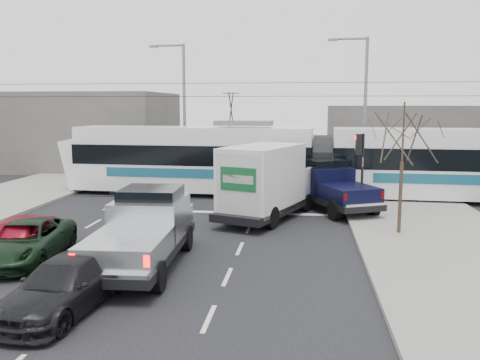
# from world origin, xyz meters

# --- Properties ---
(ground) EXTENTS (120.00, 120.00, 0.00)m
(ground) POSITION_xyz_m (0.00, 0.00, 0.00)
(ground) COLOR black
(ground) RESTS_ON ground
(sidewalk_right) EXTENTS (6.00, 60.00, 0.15)m
(sidewalk_right) POSITION_xyz_m (9.00, 0.00, 0.07)
(sidewalk_right) COLOR gray
(sidewalk_right) RESTS_ON ground
(rails) EXTENTS (60.00, 1.60, 0.03)m
(rails) POSITION_xyz_m (0.00, 10.00, 0.01)
(rails) COLOR #33302D
(rails) RESTS_ON ground
(building_left) EXTENTS (14.00, 10.00, 6.00)m
(building_left) POSITION_xyz_m (-14.00, 22.00, 3.00)
(building_left) COLOR slate
(building_left) RESTS_ON ground
(building_right) EXTENTS (12.00, 10.00, 5.00)m
(building_right) POSITION_xyz_m (12.00, 24.00, 2.50)
(building_right) COLOR slate
(building_right) RESTS_ON ground
(bare_tree) EXTENTS (2.40, 2.40, 5.00)m
(bare_tree) POSITION_xyz_m (7.60, 2.50, 3.79)
(bare_tree) COLOR #47382B
(bare_tree) RESTS_ON ground
(traffic_signal) EXTENTS (0.44, 0.44, 3.60)m
(traffic_signal) POSITION_xyz_m (6.47, 6.50, 2.74)
(traffic_signal) COLOR black
(traffic_signal) RESTS_ON ground
(street_lamp_near) EXTENTS (2.38, 0.25, 9.00)m
(street_lamp_near) POSITION_xyz_m (7.31, 14.00, 5.11)
(street_lamp_near) COLOR slate
(street_lamp_near) RESTS_ON ground
(street_lamp_far) EXTENTS (2.38, 0.25, 9.00)m
(street_lamp_far) POSITION_xyz_m (-4.19, 16.00, 5.11)
(street_lamp_far) COLOR slate
(street_lamp_far) RESTS_ON ground
(catenary) EXTENTS (60.00, 0.20, 7.00)m
(catenary) POSITION_xyz_m (0.00, 10.00, 3.88)
(catenary) COLOR black
(catenary) RESTS_ON ground
(tram) EXTENTS (27.94, 4.07, 5.68)m
(tram) POSITION_xyz_m (4.88, 10.54, 2.02)
(tram) COLOR white
(tram) RESTS_ON ground
(silver_pickup) EXTENTS (2.51, 6.49, 2.33)m
(silver_pickup) POSITION_xyz_m (-1.08, -2.06, 1.16)
(silver_pickup) COLOR black
(silver_pickup) RESTS_ON ground
(box_truck) EXTENTS (4.46, 6.96, 3.30)m
(box_truck) POSITION_xyz_m (2.33, 5.04, 1.63)
(box_truck) COLOR black
(box_truck) RESTS_ON ground
(navy_pickup) EXTENTS (4.24, 5.97, 2.38)m
(navy_pickup) POSITION_xyz_m (5.25, 7.33, 1.17)
(navy_pickup) COLOR black
(navy_pickup) RESTS_ON ground
(green_car) EXTENTS (2.70, 4.87, 1.29)m
(green_car) POSITION_xyz_m (-5.08, -2.21, 0.64)
(green_car) COLOR black
(green_car) RESTS_ON ground
(red_car) EXTENTS (2.06, 4.19, 1.37)m
(red_car) POSITION_xyz_m (-5.48, -1.92, 0.69)
(red_car) COLOR maroon
(red_car) RESTS_ON ground
(dark_car) EXTENTS (2.26, 4.55, 1.27)m
(dark_car) POSITION_xyz_m (-1.91, -5.90, 0.64)
(dark_car) COLOR black
(dark_car) RESTS_ON ground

